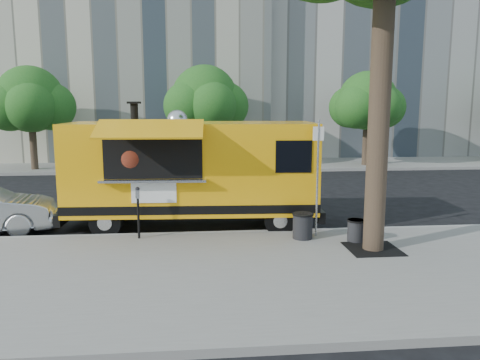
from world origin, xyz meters
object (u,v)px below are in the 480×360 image
object	(u,v)px
parking_meter	(138,206)
trash_bin_left	(356,230)
far_tree_a	(30,100)
far_tree_c	(367,101)
trash_bin_right	(303,225)
sign_post	(317,171)
food_truck	(191,170)
far_tree_b	(205,99)

from	to	relation	value
parking_meter	trash_bin_left	bearing A→B (deg)	-8.19
far_tree_a	far_tree_c	xyz separation A→B (m)	(18.00, 0.10, -0.06)
trash_bin_right	sign_post	bearing A→B (deg)	26.50
sign_post	far_tree_a	bearing A→B (deg)	129.83
far_tree_c	parking_meter	distance (m)	17.82
far_tree_a	parking_meter	xyz separation A→B (m)	(7.00, -13.65, -2.79)
far_tree_c	sign_post	size ratio (longest dim) A/B	1.74
far_tree_a	parking_meter	size ratio (longest dim) A/B	4.01
far_tree_c	trash_bin_left	xyz separation A→B (m)	(-5.59, -14.53, -3.27)
far_tree_a	food_truck	world-z (taller)	far_tree_a
far_tree_c	sign_post	bearing A→B (deg)	-114.81
far_tree_b	sign_post	distance (m)	14.61
sign_post	trash_bin_left	bearing A→B (deg)	-33.83
sign_post	trash_bin_right	bearing A→B (deg)	-153.50
far_tree_b	food_truck	distance (m)	12.73
parking_meter	trash_bin_left	distance (m)	5.50
sign_post	trash_bin_right	size ratio (longest dim) A/B	4.60
far_tree_b	far_tree_c	bearing A→B (deg)	-1.91
parking_meter	far_tree_b	bearing A→B (deg)	81.90
far_tree_b	far_tree_c	world-z (taller)	far_tree_b
far_tree_b	trash_bin_right	bearing A→B (deg)	-81.54
far_tree_a	trash_bin_left	bearing A→B (deg)	-49.29
food_truck	trash_bin_right	distance (m)	3.60
food_truck	trash_bin_left	world-z (taller)	food_truck
far_tree_b	trash_bin_right	distance (m)	14.98
sign_post	trash_bin_left	xyz separation A→B (m)	(0.86, -0.58, -1.40)
far_tree_c	food_truck	bearing A→B (deg)	-128.30
parking_meter	trash_bin_left	size ratio (longest dim) A/B	2.42
far_tree_a	trash_bin_right	xyz separation A→B (m)	(11.15, -14.05, -3.28)
food_truck	sign_post	bearing A→B (deg)	-25.58
sign_post	far_tree_c	bearing A→B (deg)	65.19
far_tree_b	parking_meter	size ratio (longest dim) A/B	4.12
sign_post	food_truck	bearing A→B (deg)	151.81
trash_bin_left	parking_meter	bearing A→B (deg)	171.81
far_tree_a	food_truck	bearing A→B (deg)	-55.49
far_tree_a	far_tree_b	distance (m)	9.01
far_tree_a	sign_post	size ratio (longest dim) A/B	1.79
far_tree_b	parking_meter	bearing A→B (deg)	-98.10
sign_post	food_truck	xyz separation A→B (m)	(-3.21, 1.72, -0.17)
far_tree_a	far_tree_b	bearing A→B (deg)	2.54
far_tree_c	trash_bin_left	size ratio (longest dim) A/B	9.46
far_tree_b	trash_bin_left	xyz separation A→B (m)	(3.41, -14.83, -3.39)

